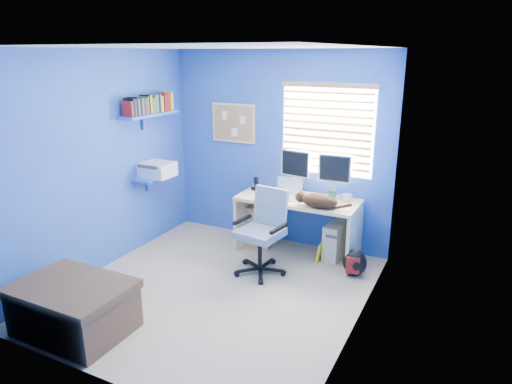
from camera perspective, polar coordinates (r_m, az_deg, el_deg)
The scene contains 23 objects.
floor at distance 5.04m, azimuth -4.93°, elevation -12.13°, with size 3.00×3.20×0.00m, color tan.
ceiling at distance 4.41m, azimuth -5.79°, elevation 17.58°, with size 3.00×3.20×0.00m, color white.
wall_back at distance 5.95m, azimuth 2.80°, elevation 5.36°, with size 3.00×0.01×2.50m, color blue.
wall_front at distance 3.39m, azimuth -19.70°, elevation -4.81°, with size 3.00×0.01×2.50m, color blue.
wall_left at distance 5.49m, azimuth -18.82°, elevation 3.47°, with size 0.01×3.20×2.50m, color blue.
wall_right at distance 4.01m, azimuth 13.24°, elevation -0.85°, with size 0.01×3.20×2.50m, color blue.
desk at distance 5.74m, azimuth 5.19°, elevation -4.32°, with size 1.49×0.65×0.74m, color #D3B27B.
laptop at distance 5.59m, azimuth 3.84°, elevation 0.34°, with size 0.33×0.26×0.22m, color silver.
monitor_left at distance 5.83m, azimuth 4.97°, elevation 2.64°, with size 0.40×0.12×0.54m, color silver.
monitor_right at distance 5.64m, azimuth 9.83°, elevation 1.97°, with size 0.40×0.12×0.54m, color silver.
phone at distance 5.92m, azimuth 0.04°, elevation 1.09°, with size 0.09×0.11×0.17m, color black.
mug at distance 5.59m, azimuth 9.48°, elevation -0.50°, with size 0.10×0.09×0.10m, color #236E3A.
cd_spindle at distance 5.62m, azimuth 11.30°, elevation -0.67°, with size 0.13×0.13×0.07m, color silver.
cat at distance 5.29m, azimuth 7.90°, elevation -1.12°, with size 0.44×0.23×0.16m, color black.
tower_pc at distance 5.76m, azimuth 10.00°, elevation -5.96°, with size 0.19×0.44×0.45m, color beige.
drawer_boxes at distance 6.03m, azimuth 0.58°, elevation -4.17°, with size 0.35×0.28×0.54m, color tan.
yellow_book at distance 5.67m, azimuth 7.99°, elevation -7.44°, with size 0.03×0.17×0.24m, color yellow.
backpack at distance 5.37m, azimuth 12.22°, elevation -8.61°, with size 0.27×0.21×0.32m, color black.
bed_corner at distance 4.57m, azimuth -21.78°, elevation -13.29°, with size 0.98×0.70×0.47m, color brown.
office_chair at distance 5.27m, azimuth 0.79°, elevation -6.29°, with size 0.64×0.64×0.97m.
window_blinds at distance 5.64m, azimuth 8.82°, elevation 7.64°, with size 1.15×0.05×1.10m.
corkboard at distance 6.16m, azimuth -2.84°, elevation 8.60°, with size 0.64×0.02×0.52m.
wall_shelves at distance 5.90m, azimuth -12.84°, elevation 6.67°, with size 0.42×0.90×1.05m.
Camera 1 is at (2.33, -3.74, 2.45)m, focal length 32.00 mm.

